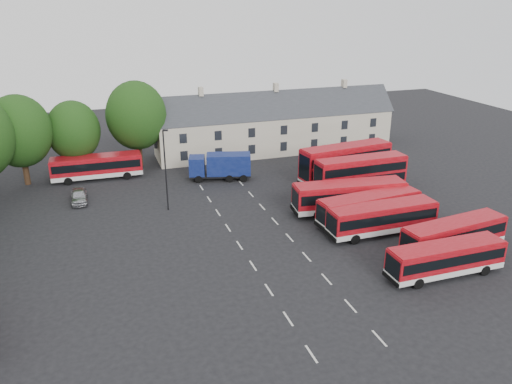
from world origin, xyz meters
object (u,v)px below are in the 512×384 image
bus_dd_south (360,173)px  box_truck (221,165)px  bus_row_a (446,257)px  lamppost (166,168)px  silver_car (79,196)px

bus_dd_south → box_truck: size_ratio=1.37×
bus_row_a → bus_dd_south: bearing=81.9°
lamppost → bus_dd_south: bearing=-6.1°
bus_row_a → lamppost: 28.67m
bus_row_a → box_truck: 30.76m
bus_dd_south → box_truck: 17.21m
bus_row_a → box_truck: size_ratio=1.26×
box_truck → lamppost: 11.33m
lamppost → silver_car: bearing=149.4°
bus_dd_south → silver_car: size_ratio=2.51×
bus_row_a → box_truck: (-11.38, 28.57, 0.16)m
bus_row_a → silver_car: 38.78m
bus_dd_south → silver_car: (-31.07, 7.73, -1.80)m
bus_row_a → lamppost: lamppost is taller
bus_dd_south → lamppost: 22.20m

